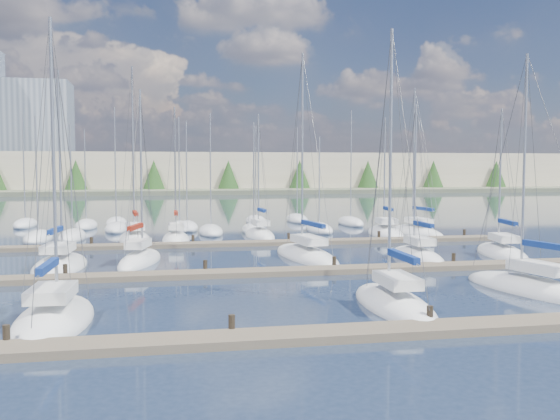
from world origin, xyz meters
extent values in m
plane|color=#233047|center=(0.00, 60.00, 0.00)|extent=(400.00, 400.00, 0.00)
cube|color=#6B5E4C|center=(0.00, 2.00, 0.15)|extent=(44.00, 1.80, 0.35)
cylinder|color=#2D261C|center=(-12.00, 2.90, 0.30)|extent=(0.26, 0.26, 1.10)
cylinder|color=#2D261C|center=(-4.00, 2.90, 0.30)|extent=(0.26, 0.26, 1.10)
cylinder|color=#2D261C|center=(4.00, 2.90, 0.30)|extent=(0.26, 0.26, 1.10)
cube|color=#6B5E4C|center=(0.00, 16.00, 0.15)|extent=(44.00, 1.80, 0.35)
cylinder|color=#2D261C|center=(-12.00, 16.90, 0.30)|extent=(0.26, 0.26, 1.10)
cylinder|color=#2D261C|center=(-4.00, 16.90, 0.30)|extent=(0.26, 0.26, 1.10)
cylinder|color=#2D261C|center=(4.00, 16.90, 0.30)|extent=(0.26, 0.26, 1.10)
cylinder|color=#2D261C|center=(12.00, 16.90, 0.30)|extent=(0.26, 0.26, 1.10)
cube|color=#6B5E4C|center=(0.00, 30.00, 0.15)|extent=(44.00, 1.80, 0.35)
cylinder|color=#2D261C|center=(-12.00, 30.90, 0.30)|extent=(0.26, 0.26, 1.10)
cylinder|color=#2D261C|center=(-4.00, 30.90, 0.30)|extent=(0.26, 0.26, 1.10)
cylinder|color=#2D261C|center=(4.00, 30.90, 0.30)|extent=(0.26, 0.26, 1.10)
cylinder|color=#2D261C|center=(12.00, 30.90, 0.30)|extent=(0.26, 0.26, 1.10)
cylinder|color=#2D261C|center=(20.00, 30.90, 0.30)|extent=(0.26, 0.26, 1.10)
ellipsoid|color=white|center=(-10.94, 6.36, 0.05)|extent=(3.29, 8.05, 1.60)
cube|color=silver|center=(-10.95, 5.96, 1.35)|extent=(1.74, 2.84, 0.50)
cylinder|color=#9EA0A5|center=(-10.91, 6.99, 6.81)|extent=(0.14, 0.14, 11.42)
cylinder|color=#9EA0A5|center=(-10.98, 5.33, 2.40)|extent=(0.24, 3.33, 0.10)
cube|color=navy|center=(-10.98, 5.33, 2.52)|extent=(0.43, 3.08, 0.30)
ellipsoid|color=white|center=(14.30, 35.47, 0.05)|extent=(3.89, 8.40, 1.60)
cube|color=silver|center=(14.24, 35.07, 1.35)|extent=(1.93, 3.01, 0.50)
cylinder|color=#9EA0A5|center=(14.38, 36.11, 6.08)|extent=(0.14, 0.14, 9.95)
cylinder|color=#9EA0A5|center=(14.16, 34.43, 2.40)|extent=(0.54, 3.38, 0.10)
cube|color=navy|center=(14.16, 34.43, 2.52)|extent=(0.70, 3.14, 0.30)
ellipsoid|color=white|center=(3.45, 22.19, 0.05)|extent=(4.01, 10.42, 1.60)
cube|color=black|center=(3.45, 22.19, 0.05)|extent=(2.03, 5.02, 0.12)
cube|color=silver|center=(3.51, 21.68, 1.35)|extent=(1.95, 3.72, 0.50)
cylinder|color=#9EA0A5|center=(3.35, 22.99, 7.75)|extent=(0.14, 0.14, 13.30)
cylinder|color=#9EA0A5|center=(3.61, 20.88, 2.40)|extent=(0.63, 4.24, 0.10)
cube|color=navy|center=(3.61, 20.88, 2.52)|extent=(0.79, 3.93, 0.30)
ellipsoid|color=white|center=(2.33, 35.85, 0.05)|extent=(2.70, 7.02, 1.60)
cube|color=maroon|center=(2.33, 35.85, 0.05)|extent=(1.39, 3.37, 0.12)
cube|color=silver|center=(2.35, 35.51, 1.35)|extent=(1.40, 2.48, 0.50)
cylinder|color=#9EA0A5|center=(2.30, 36.40, 6.16)|extent=(0.14, 0.14, 10.13)
cylinder|color=#9EA0A5|center=(2.38, 34.96, 2.40)|extent=(0.27, 2.90, 0.10)
cube|color=navy|center=(2.38, 34.96, 2.52)|extent=(0.45, 2.68, 0.30)
ellipsoid|color=white|center=(17.60, 20.65, 0.05)|extent=(3.89, 8.36, 1.60)
cube|color=silver|center=(17.53, 20.26, 1.35)|extent=(1.85, 3.02, 0.50)
cylinder|color=#9EA0A5|center=(17.72, 21.28, 5.85)|extent=(0.14, 0.14, 9.51)
cylinder|color=#9EA0A5|center=(17.41, 19.62, 2.40)|extent=(0.71, 3.34, 0.10)
cube|color=navy|center=(17.41, 19.62, 2.52)|extent=(0.85, 3.11, 0.30)
ellipsoid|color=white|center=(3.80, 6.33, 0.05)|extent=(2.66, 8.22, 1.60)
cube|color=black|center=(3.80, 6.33, 0.05)|extent=(1.38, 3.94, 0.12)
cube|color=silver|center=(3.79, 5.92, 1.35)|extent=(1.44, 2.88, 0.50)
cylinder|color=#9EA0A5|center=(3.81, 6.98, 6.88)|extent=(0.14, 0.14, 11.57)
cylinder|color=#9EA0A5|center=(3.79, 5.27, 2.40)|extent=(0.14, 3.44, 0.10)
cube|color=navy|center=(3.79, 5.27, 2.52)|extent=(0.34, 3.17, 0.30)
ellipsoid|color=white|center=(-7.97, 22.01, 0.05)|extent=(3.79, 7.66, 1.60)
cube|color=black|center=(-7.97, 22.01, 0.05)|extent=(1.90, 3.70, 0.12)
cube|color=silver|center=(-8.05, 21.66, 1.35)|extent=(1.73, 2.78, 0.50)
cylinder|color=#9EA0A5|center=(-7.83, 22.59, 6.32)|extent=(0.14, 0.14, 10.45)
cylinder|color=#9EA0A5|center=(-8.20, 21.08, 2.40)|extent=(0.84, 3.03, 0.10)
cube|color=maroon|center=(-8.20, 21.08, 2.52)|extent=(0.97, 2.84, 0.30)
ellipsoid|color=white|center=(12.05, 8.33, 0.05)|extent=(4.53, 9.41, 1.60)
cube|color=silver|center=(12.15, 7.89, 1.35)|extent=(2.08, 3.41, 0.50)
cylinder|color=#9EA0A5|center=(11.88, 9.04, 6.64)|extent=(0.14, 0.14, 11.08)
cylinder|color=#9EA0A5|center=(12.31, 7.18, 2.40)|extent=(0.96, 3.73, 0.10)
cube|color=navy|center=(12.31, 7.18, 2.52)|extent=(1.09, 3.48, 0.30)
ellipsoid|color=white|center=(17.29, 35.16, 0.05)|extent=(3.57, 9.23, 1.60)
cube|color=black|center=(17.29, 35.16, 0.05)|extent=(1.82, 4.44, 0.12)
cube|color=silver|center=(17.34, 34.71, 1.35)|extent=(1.77, 3.29, 0.50)
cylinder|color=#9EA0A5|center=(17.22, 35.88, 7.48)|extent=(0.14, 0.14, 12.76)
cylinder|color=#9EA0A5|center=(17.42, 34.00, 2.40)|extent=(0.50, 3.77, 0.10)
cube|color=navy|center=(17.42, 34.00, 2.52)|extent=(0.67, 3.49, 0.30)
ellipsoid|color=white|center=(-5.30, 33.84, 0.05)|extent=(2.38, 6.41, 1.60)
cube|color=maroon|center=(-5.30, 33.84, 0.05)|extent=(1.24, 3.08, 0.12)
cube|color=silver|center=(-5.30, 33.52, 1.35)|extent=(1.30, 2.25, 0.50)
cylinder|color=#9EA0A5|center=(-5.29, 34.35, 6.31)|extent=(0.14, 0.14, 10.43)
cylinder|color=#9EA0A5|center=(-5.31, 33.01, 2.40)|extent=(0.13, 2.68, 0.10)
cube|color=maroon|center=(-5.31, 33.01, 2.52)|extent=(0.32, 2.47, 0.30)
ellipsoid|color=white|center=(-8.76, 34.45, 0.05)|extent=(3.50, 9.05, 1.60)
cube|color=black|center=(-8.76, 34.45, 0.05)|extent=(1.79, 4.35, 0.12)
cube|color=silver|center=(-8.72, 34.01, 1.35)|extent=(1.76, 3.22, 0.50)
cylinder|color=#9EA0A5|center=(-8.83, 35.15, 8.05)|extent=(0.14, 0.14, 13.90)
cylinder|color=#9EA0A5|center=(-8.66, 33.30, 2.40)|extent=(0.45, 3.70, 0.10)
cube|color=maroon|center=(-8.66, 33.30, 2.52)|extent=(0.62, 3.43, 0.30)
ellipsoid|color=white|center=(-12.88, 20.85, 0.05)|extent=(3.60, 8.09, 1.60)
cube|color=black|center=(-12.88, 20.85, 0.05)|extent=(1.85, 3.89, 0.12)
cube|color=silver|center=(-12.91, 20.46, 1.35)|extent=(1.86, 2.88, 0.50)
cylinder|color=#9EA0A5|center=(-12.83, 21.48, 6.81)|extent=(0.14, 0.14, 11.42)
cylinder|color=#9EA0A5|center=(-12.96, 19.83, 2.40)|extent=(0.35, 3.31, 0.10)
cube|color=navy|center=(-12.96, 19.83, 2.52)|extent=(0.53, 3.06, 0.30)
ellipsoid|color=white|center=(10.90, 20.15, 0.05)|extent=(2.49, 7.44, 1.60)
cube|color=black|center=(10.90, 20.15, 0.05)|extent=(1.29, 3.57, 0.12)
cube|color=silver|center=(10.89, 19.78, 1.35)|extent=(1.36, 2.61, 0.50)
cylinder|color=#9EA0A5|center=(10.90, 20.74, 5.91)|extent=(0.14, 0.14, 9.63)
cylinder|color=#9EA0A5|center=(10.89, 19.18, 2.40)|extent=(0.13, 3.12, 0.10)
cube|color=navy|center=(10.89, 19.18, 2.52)|extent=(0.32, 2.87, 0.30)
cylinder|color=#9EA0A5|center=(-20.75, 49.89, 6.50)|extent=(0.12, 0.12, 11.20)
ellipsoid|color=white|center=(-20.75, 49.89, 0.25)|extent=(2.20, 6.40, 1.40)
cylinder|color=#9EA0A5|center=(-3.94, 43.45, 5.97)|extent=(0.12, 0.12, 10.14)
ellipsoid|color=white|center=(-3.94, 43.45, 0.25)|extent=(2.20, 6.40, 1.40)
cylinder|color=#9EA0A5|center=(-4.68, 43.24, 6.14)|extent=(0.12, 0.12, 10.49)
ellipsoid|color=white|center=(-4.68, 43.24, 0.25)|extent=(2.20, 6.40, 1.40)
cylinder|color=#9EA0A5|center=(9.07, 50.53, 5.93)|extent=(0.12, 0.12, 10.06)
ellipsoid|color=white|center=(9.07, 50.53, 0.25)|extent=(2.20, 6.40, 1.40)
cylinder|color=#9EA0A5|center=(-14.23, 47.33, 5.60)|extent=(0.12, 0.12, 9.39)
ellipsoid|color=white|center=(-14.23, 47.33, 0.25)|extent=(2.20, 6.40, 1.40)
cylinder|color=#9EA0A5|center=(-16.97, 36.19, 5.83)|extent=(0.12, 0.12, 9.85)
ellipsoid|color=white|center=(-16.97, 36.19, 0.25)|extent=(2.20, 6.40, 1.40)
cylinder|color=#9EA0A5|center=(-14.23, 36.83, 5.55)|extent=(0.12, 0.12, 9.30)
ellipsoid|color=white|center=(-14.23, 36.83, 0.25)|extent=(2.20, 6.40, 1.40)
cylinder|color=#9EA0A5|center=(13.97, 45.41, 6.74)|extent=(0.12, 0.12, 11.68)
ellipsoid|color=white|center=(13.97, 45.41, 0.25)|extent=(2.20, 6.40, 1.40)
cylinder|color=#9EA0A5|center=(2.31, 39.32, 5.78)|extent=(0.12, 0.12, 9.76)
ellipsoid|color=white|center=(2.31, 39.32, 0.25)|extent=(2.20, 6.40, 1.40)
cylinder|color=#9EA0A5|center=(-11.34, 49.91, 6.87)|extent=(0.12, 0.12, 11.95)
ellipsoid|color=white|center=(-11.34, 49.91, 0.25)|extent=(2.20, 6.40, 1.40)
cylinder|color=#9EA0A5|center=(8.76, 39.06, 5.13)|extent=(0.12, 0.12, 8.46)
ellipsoid|color=white|center=(8.76, 39.06, 0.25)|extent=(2.20, 6.40, 1.40)
cylinder|color=#9EA0A5|center=(-10.91, 43.47, 4.96)|extent=(0.12, 0.12, 8.12)
ellipsoid|color=white|center=(-10.91, 43.47, 0.25)|extent=(2.20, 6.40, 1.40)
cylinder|color=#9EA0A5|center=(4.00, 49.08, 5.90)|extent=(0.12, 0.12, 10.00)
ellipsoid|color=white|center=(4.00, 49.08, 0.25)|extent=(2.20, 6.40, 1.40)
cylinder|color=#9EA0A5|center=(-1.89, 38.97, 6.17)|extent=(0.12, 0.12, 10.54)
ellipsoid|color=white|center=(-1.89, 38.97, 0.25)|extent=(2.20, 6.40, 1.40)
cube|color=#666B51|center=(0.00, 150.00, 0.50)|extent=(400.00, 60.00, 1.00)
cube|color=beige|center=(10.00, 140.00, 5.00)|extent=(200.00, 12.00, 10.00)
cube|color=slate|center=(-40.00, 165.00, 15.00)|extent=(18.00, 15.00, 30.00)
cone|color=#284C1E|center=(-26.00, 133.00, 4.00)|extent=(6.00, 6.00, 8.00)
cone|color=#284C1E|center=(-8.00, 133.00, 4.00)|extent=(6.00, 6.00, 8.00)
cone|color=#284C1E|center=(10.00, 133.00, 4.00)|extent=(6.00, 6.00, 8.00)
cone|color=#284C1E|center=(28.00, 133.00, 4.00)|extent=(6.00, 6.00, 8.00)
cone|color=#284C1E|center=(46.00, 133.00, 4.00)|extent=(6.00, 6.00, 8.00)
cone|color=#284C1E|center=(64.00, 133.00, 4.00)|extent=(6.00, 6.00, 8.00)
cone|color=#284C1E|center=(82.00, 133.00, 4.00)|extent=(6.00, 6.00, 8.00)
camera|label=1|loc=(-6.59, -20.20, 6.44)|focal=40.00mm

